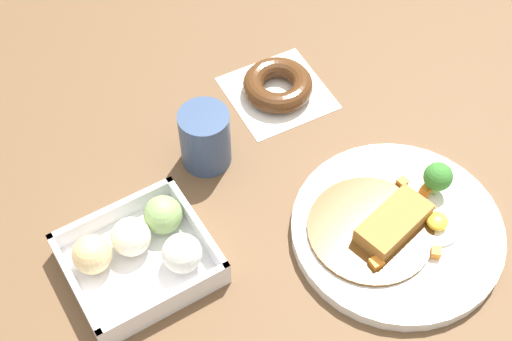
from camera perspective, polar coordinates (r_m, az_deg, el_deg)
name	(u,v)px	position (r m, az deg, el deg)	size (l,w,h in m)	color
ground_plane	(234,196)	(0.99, -1.71, -2.03)	(1.60, 1.60, 0.00)	brown
curry_plate	(396,228)	(0.96, 10.92, -4.42)	(0.28, 0.28, 0.07)	white
donut_box	(141,250)	(0.93, -8.99, -6.19)	(0.18, 0.16, 0.06)	white
chocolate_ring_donut	(278,86)	(1.10, 1.71, 6.62)	(0.15, 0.15, 0.03)	white
coffee_mug	(205,138)	(1.00, -4.01, 2.54)	(0.07, 0.07, 0.09)	#33476B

